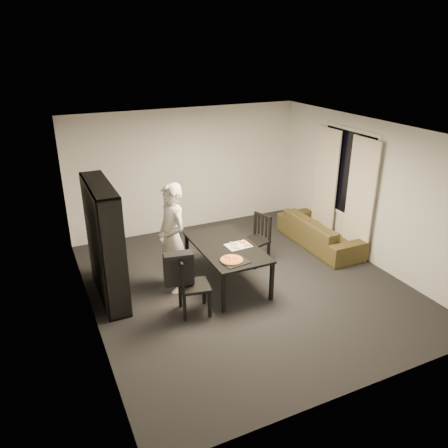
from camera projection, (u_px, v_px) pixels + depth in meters
name	position (u px, v px, depth m)	size (l,w,h in m)	color
room	(247.00, 213.00, 6.95)	(5.01, 5.51, 2.61)	black
window_pane	(347.00, 173.00, 8.34)	(0.02, 1.40, 1.60)	black
window_frame	(347.00, 173.00, 8.34)	(0.03, 1.52, 1.72)	white
curtain_left	(360.00, 199.00, 8.01)	(0.03, 0.70, 2.25)	beige
curtain_right	(325.00, 184.00, 8.88)	(0.03, 0.70, 2.25)	beige
bookshelf	(105.00, 243.00, 6.75)	(0.35, 1.50, 1.90)	black
dining_table	(227.00, 249.00, 7.26)	(0.93, 1.67, 0.69)	black
chair_left	(188.00, 281.00, 6.46)	(0.51, 0.51, 0.95)	black
chair_right	(258.00, 236.00, 8.03)	(0.54, 0.54, 0.92)	black
draped_jacket	(179.00, 268.00, 6.34)	(0.45, 0.25, 0.53)	black
person	(172.00, 238.00, 6.99)	(0.67, 0.44, 1.82)	silver
baking_tray	(235.00, 262.00, 6.70)	(0.40, 0.32, 0.01)	black
pepperoni_pizza	(232.00, 260.00, 6.71)	(0.35, 0.35, 0.03)	#A57A30
kitchen_towel	(238.00, 246.00, 7.23)	(0.40, 0.30, 0.01)	white
pizza_slices	(239.00, 244.00, 7.25)	(0.37, 0.31, 0.01)	gold
sofa	(320.00, 232.00, 8.76)	(2.01, 0.79, 0.59)	#383016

